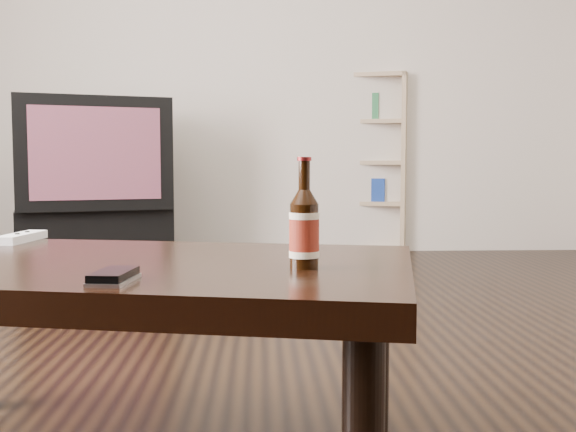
{
  "coord_description": "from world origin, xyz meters",
  "views": [
    {
      "loc": [
        0.03,
        -1.73,
        0.62
      ],
      "look_at": [
        0.09,
        -0.49,
        0.52
      ],
      "focal_mm": 42.0,
      "sensor_mm": 36.0,
      "label": 1
    }
  ],
  "objects_px": {
    "bookshelf": "(359,159)",
    "phone": "(114,277)",
    "tv_stand": "(94,238)",
    "coffee_table": "(124,288)",
    "beer_bottle": "(304,229)",
    "remote": "(21,237)",
    "tv": "(92,154)"
  },
  "relations": [
    {
      "from": "phone",
      "to": "tv_stand",
      "type": "bearing_deg",
      "value": 111.76
    },
    {
      "from": "tv_stand",
      "to": "bookshelf",
      "type": "height_order",
      "value": "bookshelf"
    },
    {
      "from": "tv_stand",
      "to": "coffee_table",
      "type": "height_order",
      "value": "coffee_table"
    },
    {
      "from": "beer_bottle",
      "to": "tv",
      "type": "bearing_deg",
      "value": 110.84
    },
    {
      "from": "tv",
      "to": "coffee_table",
      "type": "distance_m",
      "value": 2.83
    },
    {
      "from": "tv",
      "to": "coffee_table",
      "type": "height_order",
      "value": "tv"
    },
    {
      "from": "beer_bottle",
      "to": "remote",
      "type": "bearing_deg",
      "value": 145.94
    },
    {
      "from": "tv",
      "to": "beer_bottle",
      "type": "relative_size",
      "value": 4.82
    },
    {
      "from": "tv",
      "to": "coffee_table",
      "type": "xyz_separation_m",
      "value": [
        0.72,
        -2.72,
        -0.31
      ]
    },
    {
      "from": "tv_stand",
      "to": "coffee_table",
      "type": "bearing_deg",
      "value": -93.25
    },
    {
      "from": "tv_stand",
      "to": "coffee_table",
      "type": "xyz_separation_m",
      "value": [
        0.72,
        -2.72,
        0.19
      ]
    },
    {
      "from": "tv",
      "to": "remote",
      "type": "height_order",
      "value": "tv"
    },
    {
      "from": "bookshelf",
      "to": "phone",
      "type": "xyz_separation_m",
      "value": [
        -0.97,
        -3.8,
        -0.22
      ]
    },
    {
      "from": "tv_stand",
      "to": "beer_bottle",
      "type": "bearing_deg",
      "value": -87.32
    },
    {
      "from": "tv_stand",
      "to": "bookshelf",
      "type": "xyz_separation_m",
      "value": [
        1.72,
        0.82,
        0.48
      ]
    },
    {
      "from": "phone",
      "to": "remote",
      "type": "xyz_separation_m",
      "value": [
        -0.36,
        0.59,
        0.0
      ]
    },
    {
      "from": "phone",
      "to": "remote",
      "type": "height_order",
      "value": "remote"
    },
    {
      "from": "tv_stand",
      "to": "phone",
      "type": "height_order",
      "value": "phone"
    },
    {
      "from": "beer_bottle",
      "to": "phone",
      "type": "height_order",
      "value": "beer_bottle"
    },
    {
      "from": "tv",
      "to": "beer_bottle",
      "type": "bearing_deg",
      "value": -87.32
    },
    {
      "from": "bookshelf",
      "to": "beer_bottle",
      "type": "height_order",
      "value": "bookshelf"
    },
    {
      "from": "tv_stand",
      "to": "beer_bottle",
      "type": "xyz_separation_m",
      "value": [
        1.08,
        -2.84,
        0.32
      ]
    },
    {
      "from": "tv_stand",
      "to": "phone",
      "type": "distance_m",
      "value": 3.08
    },
    {
      "from": "tv_stand",
      "to": "bookshelf",
      "type": "relative_size",
      "value": 0.7
    },
    {
      "from": "phone",
      "to": "tv",
      "type": "bearing_deg",
      "value": 111.75
    },
    {
      "from": "beer_bottle",
      "to": "remote",
      "type": "xyz_separation_m",
      "value": [
        -0.68,
        0.46,
        -0.06
      ]
    },
    {
      "from": "tv_stand",
      "to": "beer_bottle",
      "type": "distance_m",
      "value": 3.05
    },
    {
      "from": "coffee_table",
      "to": "tv",
      "type": "bearing_deg",
      "value": 104.91
    },
    {
      "from": "tv_stand",
      "to": "coffee_table",
      "type": "distance_m",
      "value": 2.82
    },
    {
      "from": "beer_bottle",
      "to": "remote",
      "type": "relative_size",
      "value": 1.1
    },
    {
      "from": "bookshelf",
      "to": "tv_stand",
      "type": "bearing_deg",
      "value": -137.37
    },
    {
      "from": "remote",
      "to": "beer_bottle",
      "type": "bearing_deg",
      "value": -25.96
    }
  ]
}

